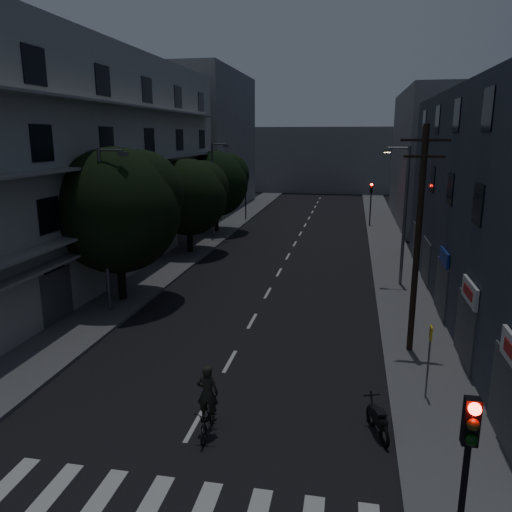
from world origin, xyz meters
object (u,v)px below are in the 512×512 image
(utility_pole, at_px, (418,237))
(cyclist, at_px, (208,411))
(motorcycle, at_px, (378,421))
(bus_stop_sign, at_px, (430,349))
(traffic_signal_near, at_px, (468,457))

(utility_pole, height_order, cyclist, utility_pole)
(utility_pole, bearing_deg, cyclist, -132.55)
(motorcycle, bearing_deg, cyclist, 172.33)
(motorcycle, bearing_deg, utility_pole, 57.73)
(bus_stop_sign, bearing_deg, utility_pole, 91.95)
(traffic_signal_near, height_order, motorcycle, traffic_signal_near)
(traffic_signal_near, relative_size, bus_stop_sign, 1.62)
(motorcycle, xyz_separation_m, cyclist, (-4.97, -0.92, 0.30))
(cyclist, bearing_deg, bus_stop_sign, 22.20)
(bus_stop_sign, bearing_deg, cyclist, -154.07)
(utility_pole, bearing_deg, bus_stop_sign, -88.05)
(utility_pole, distance_m, bus_stop_sign, 4.88)
(utility_pole, relative_size, bus_stop_sign, 3.56)
(cyclist, bearing_deg, traffic_signal_near, -39.14)
(traffic_signal_near, relative_size, utility_pole, 0.46)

